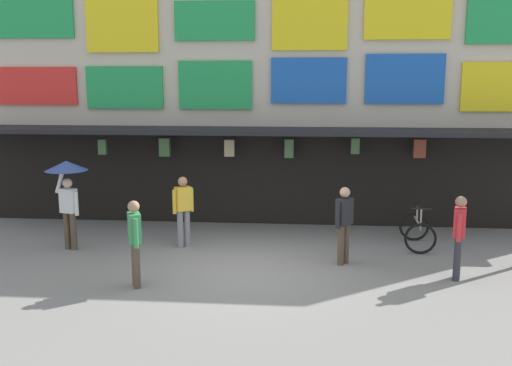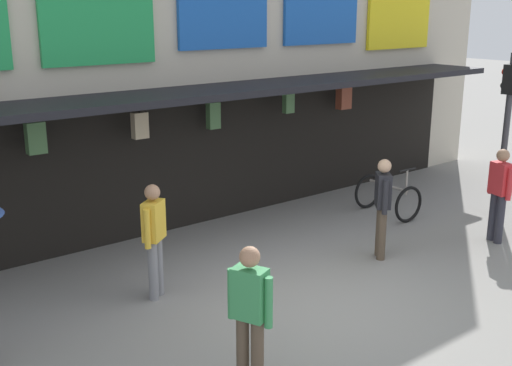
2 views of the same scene
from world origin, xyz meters
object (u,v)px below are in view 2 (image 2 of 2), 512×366
bicycle_parked (388,196)px  traffic_light_far (508,108)px  pedestrian_in_blue (499,190)px  pedestrian_in_purple (154,235)px  pedestrian_in_red (382,203)px  pedestrian_in_yellow (250,312)px

bicycle_parked → traffic_light_far: bearing=-36.6°
pedestrian_in_blue → pedestrian_in_purple: 6.10m
pedestrian_in_blue → pedestrian_in_red: size_ratio=1.00×
bicycle_parked → pedestrian_in_purple: size_ratio=0.71×
bicycle_parked → pedestrian_in_yellow: (-5.84, -3.10, 0.55)m
traffic_light_far → pedestrian_in_blue: size_ratio=1.90×
pedestrian_in_red → pedestrian_in_yellow: size_ratio=1.00×
bicycle_parked → pedestrian_in_yellow: 6.63m
pedestrian_in_blue → pedestrian_in_purple: (-5.84, 1.74, 0.00)m
traffic_light_far → pedestrian_in_blue: bearing=-149.7°
traffic_light_far → pedestrian_in_yellow: size_ratio=1.90×
bicycle_parked → pedestrian_in_yellow: pedestrian_in_yellow is taller
traffic_light_far → bicycle_parked: traffic_light_far is taller
bicycle_parked → pedestrian_in_red: pedestrian_in_red is taller
bicycle_parked → pedestrian_in_purple: pedestrian_in_purple is taller
traffic_light_far → pedestrian_in_purple: (-7.27, 0.90, -1.19)m
pedestrian_in_blue → pedestrian_in_yellow: size_ratio=1.00×
pedestrian_in_blue → pedestrian_in_purple: same height
bicycle_parked → pedestrian_in_purple: bearing=-175.5°
pedestrian_in_red → pedestrian_in_purple: same height
bicycle_parked → pedestrian_in_yellow: size_ratio=0.71×
traffic_light_far → pedestrian_in_purple: size_ratio=1.90×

